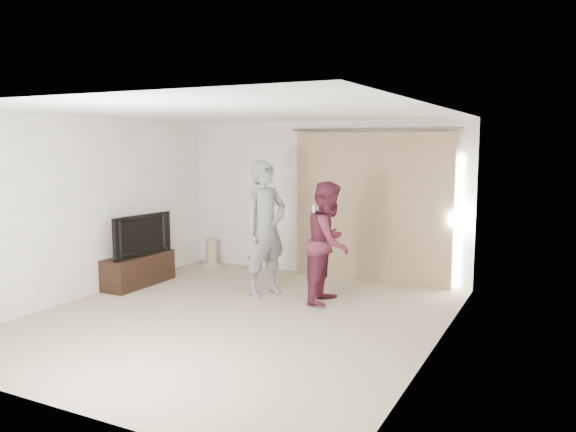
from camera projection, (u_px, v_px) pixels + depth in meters
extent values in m
plane|color=tan|center=(235.00, 319.00, 7.17)|extent=(5.50, 5.50, 0.00)
cube|color=white|center=(321.00, 198.00, 9.43)|extent=(5.00, 0.04, 2.60)
cube|color=white|center=(87.00, 207.00, 8.12)|extent=(0.04, 5.50, 2.60)
cube|color=silver|center=(109.00, 211.00, 8.48)|extent=(0.02, 0.08, 0.12)
cube|color=silver|center=(40.00, 289.00, 7.45)|extent=(0.02, 0.08, 0.12)
cube|color=silver|center=(232.00, 112.00, 6.83)|extent=(5.00, 5.50, 0.01)
cube|color=tan|center=(371.00, 208.00, 8.98)|extent=(2.60, 0.10, 2.40)
cylinder|color=brown|center=(373.00, 129.00, 8.82)|extent=(2.80, 0.03, 0.03)
cube|color=white|center=(459.00, 222.00, 8.43)|extent=(0.08, 0.04, 2.00)
cube|color=black|center=(139.00, 270.00, 8.83)|extent=(0.44, 1.26, 0.48)
imported|color=black|center=(138.00, 235.00, 8.76)|extent=(0.28, 1.13, 0.65)
cylinder|color=#C7AC88|center=(212.00, 265.00, 10.19)|extent=(0.38, 0.38, 0.06)
cylinder|color=#C7AC88|center=(211.00, 251.00, 10.16)|extent=(0.21, 0.21, 0.44)
imported|color=slate|center=(265.00, 228.00, 8.19)|extent=(0.71, 0.85, 1.98)
cube|color=silver|center=(251.00, 193.00, 8.11)|extent=(0.04, 0.04, 0.14)
cube|color=silver|center=(259.00, 200.00, 8.33)|extent=(0.05, 0.05, 0.09)
imported|color=#571E30|center=(329.00, 242.00, 7.82)|extent=(0.70, 0.87, 1.70)
cube|color=silver|center=(314.00, 210.00, 7.76)|extent=(0.04, 0.04, 0.14)
cube|color=silver|center=(321.00, 216.00, 7.97)|extent=(0.05, 0.05, 0.09)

